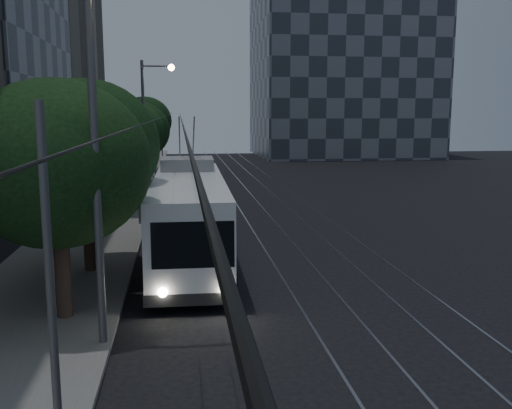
{
  "coord_description": "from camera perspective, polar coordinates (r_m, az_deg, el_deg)",
  "views": [
    {
      "loc": [
        -3.21,
        -19.07,
        5.83
      ],
      "look_at": [
        -0.18,
        3.57,
        2.07
      ],
      "focal_mm": 40.0,
      "sensor_mm": 36.0,
      "label": 1
    }
  ],
  "objects": [
    {
      "name": "car_white_b",
      "position": [
        38.91,
        -7.91,
        1.67
      ],
      "size": [
        3.68,
        5.21,
        1.4
      ],
      "primitive_type": "imported",
      "rotation": [
        0.0,
        0.0,
        0.4
      ],
      "color": "#B1B1B6",
      "rests_on": "ground"
    },
    {
      "name": "tree_5",
      "position": [
        56.29,
        -11.07,
        8.19
      ],
      "size": [
        5.16,
        5.16,
        7.21
      ],
      "color": "black",
      "rests_on": "ground"
    },
    {
      "name": "tree_2",
      "position": [
        33.32,
        -14.24,
        6.85
      ],
      "size": [
        4.83,
        4.83,
        6.74
      ],
      "color": "black",
      "rests_on": "ground"
    },
    {
      "name": "tree_0",
      "position": [
        16.24,
        -19.31,
        3.81
      ],
      "size": [
        5.08,
        5.08,
        6.71
      ],
      "color": "black",
      "rests_on": "ground"
    },
    {
      "name": "tree_4",
      "position": [
        46.34,
        -11.77,
        7.25
      ],
      "size": [
        5.11,
        5.11,
        6.61
      ],
      "color": "black",
      "rests_on": "ground"
    },
    {
      "name": "overhead_wires",
      "position": [
        39.19,
        -10.23,
        5.73
      ],
      "size": [
        2.23,
        90.0,
        6.0
      ],
      "color": "black",
      "rests_on": "ground"
    },
    {
      "name": "tree_3",
      "position": [
        41.09,
        -12.3,
        7.17
      ],
      "size": [
        4.48,
        4.48,
        6.47
      ],
      "color": "black",
      "rests_on": "ground"
    },
    {
      "name": "sidewalk",
      "position": [
        39.73,
        -13.73,
        0.74
      ],
      "size": [
        5.0,
        90.0,
        0.15
      ],
      "primitive_type": "cube",
      "color": "slate",
      "rests_on": "ground"
    },
    {
      "name": "car_white_a",
      "position": [
        37.39,
        -6.76,
        1.44
      ],
      "size": [
        2.31,
        4.53,
        1.48
      ],
      "primitive_type": "imported",
      "rotation": [
        0.0,
        0.0,
        -0.14
      ],
      "color": "silver",
      "rests_on": "ground"
    },
    {
      "name": "streetlamp_near",
      "position": [
        13.94,
        -14.31,
        9.04
      ],
      "size": [
        2.34,
        0.44,
        9.64
      ],
      "color": "#5C5C5F",
      "rests_on": "ground"
    },
    {
      "name": "trolleybus",
      "position": [
        22.41,
        -6.69,
        -1.19
      ],
      "size": [
        2.86,
        12.86,
        5.63
      ],
      "rotation": [
        0.0,
        0.0,
        -0.02
      ],
      "color": "white",
      "rests_on": "ground"
    },
    {
      "name": "pickup_silver",
      "position": [
        32.97,
        -6.63,
        0.44
      ],
      "size": [
        3.1,
        5.76,
        1.53
      ],
      "primitive_type": "imported",
      "rotation": [
        0.0,
        0.0,
        0.1
      ],
      "color": "#B8BAC1",
      "rests_on": "ground"
    },
    {
      "name": "tree_1",
      "position": [
        20.94,
        -16.72,
        5.6
      ],
      "size": [
        5.22,
        5.22,
        6.97
      ],
      "color": "black",
      "rests_on": "ground"
    },
    {
      "name": "streetlamp_far",
      "position": [
        39.36,
        -10.6,
        8.78
      ],
      "size": [
        2.24,
        0.44,
        9.15
      ],
      "color": "#5C5C5F",
      "rests_on": "ground"
    },
    {
      "name": "car_white_c",
      "position": [
        45.62,
        -7.55,
        2.68
      ],
      "size": [
        2.43,
        3.91,
        1.22
      ],
      "primitive_type": "imported",
      "rotation": [
        0.0,
        0.0,
        -0.33
      ],
      "color": "silver",
      "rests_on": "ground"
    },
    {
      "name": "tram_rails",
      "position": [
        39.92,
        0.7,
        0.95
      ],
      "size": [
        4.52,
        90.0,
        0.02
      ],
      "color": "gray",
      "rests_on": "ground"
    },
    {
      "name": "car_white_d",
      "position": [
        48.85,
        -6.98,
        3.2
      ],
      "size": [
        2.48,
        4.2,
        1.34
      ],
      "primitive_type": "imported",
      "rotation": [
        0.0,
        0.0,
        0.24
      ],
      "color": "silver",
      "rests_on": "ground"
    },
    {
      "name": "ground",
      "position": [
        20.2,
        1.87,
        -7.44
      ],
      "size": [
        120.0,
        120.0,
        0.0
      ],
      "primitive_type": "plane",
      "color": "black",
      "rests_on": "ground"
    },
    {
      "name": "building_distant_right",
      "position": [
        77.3,
        8.59,
        13.81
      ],
      "size": [
        22.0,
        18.0,
        24.0
      ],
      "primitive_type": "cube",
      "color": "#363C45",
      "rests_on": "ground"
    }
  ]
}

